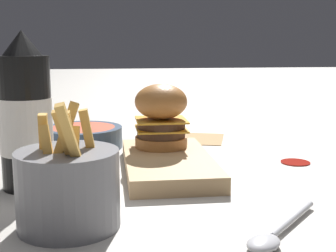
{
  "coord_description": "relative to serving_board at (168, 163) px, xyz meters",
  "views": [
    {
      "loc": [
        -0.77,
        0.12,
        0.21
      ],
      "look_at": [
        -0.02,
        0.03,
        0.08
      ],
      "focal_mm": 50.0,
      "sensor_mm": 36.0,
      "label": 1
    }
  ],
  "objects": [
    {
      "name": "serving_board",
      "position": [
        0.0,
        0.0,
        0.0
      ],
      "size": [
        0.28,
        0.14,
        0.03
      ],
      "color": "tan",
      "rests_on": "ground_plane"
    },
    {
      "name": "spoon",
      "position": [
        -0.3,
        -0.07,
        -0.01
      ],
      "size": [
        0.14,
        0.13,
        0.01
      ],
      "rotation": [
        0.0,
        0.0,
        2.39
      ],
      "color": "silver",
      "rests_on": "ground_plane"
    },
    {
      "name": "ketchup_puddle",
      "position": [
        0.02,
        -0.23,
        -0.01
      ],
      "size": [
        0.05,
        0.05,
        0.0
      ],
      "color": "#B21E14",
      "rests_on": "ground_plane"
    },
    {
      "name": "fries_basket",
      "position": [
        -0.22,
        0.14,
        0.03
      ],
      "size": [
        0.12,
        0.12,
        0.15
      ],
      "color": "slate",
      "rests_on": "ground_plane"
    },
    {
      "name": "ground_plane",
      "position": [
        0.02,
        -0.03,
        -0.01
      ],
      "size": [
        6.0,
        6.0,
        0.0
      ],
      "primitive_type": "plane",
      "color": "#B7B2A8"
    },
    {
      "name": "burger",
      "position": [
        0.07,
        0.0,
        0.07
      ],
      "size": [
        0.09,
        0.09,
        0.11
      ],
      "color": "#AD6B33",
      "rests_on": "serving_board"
    },
    {
      "name": "ketchup_bottle",
      "position": [
        -0.06,
        0.22,
        0.09
      ],
      "size": [
        0.08,
        0.08,
        0.23
      ],
      "color": "black",
      "rests_on": "ground_plane"
    },
    {
      "name": "parchment_square",
      "position": [
        0.25,
        -0.09,
        -0.01
      ],
      "size": [
        0.16,
        0.16,
        0.0
      ],
      "color": "tan",
      "rests_on": "ground_plane"
    },
    {
      "name": "side_bowl",
      "position": [
        0.2,
        0.15,
        0.01
      ],
      "size": [
        0.16,
        0.16,
        0.04
      ],
      "color": "#384C66",
      "rests_on": "ground_plane"
    }
  ]
}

